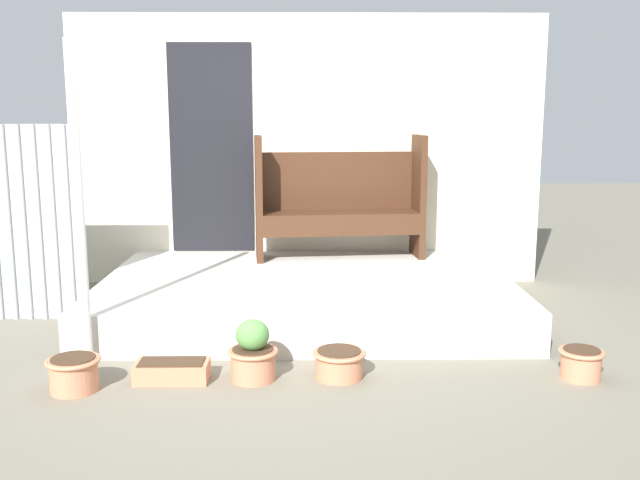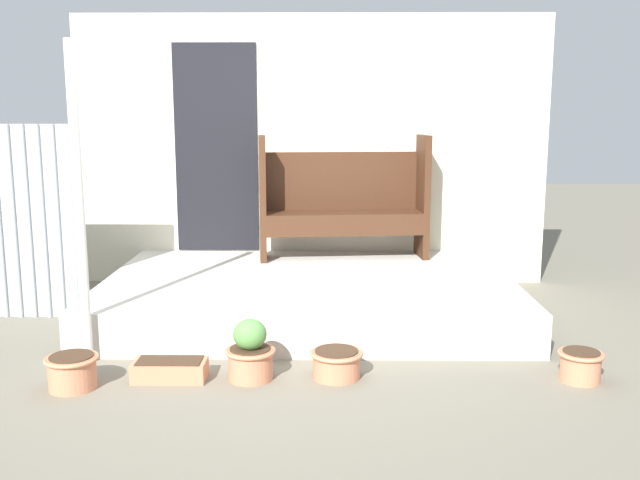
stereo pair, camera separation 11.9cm
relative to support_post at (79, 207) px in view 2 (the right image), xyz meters
name	(u,v)px [view 2 (the right image)]	position (x,y,z in m)	size (l,w,h in m)	color
ground_plane	(277,360)	(1.29, 0.06, -1.07)	(24.00, 24.00, 0.00)	#706B5B
porch_slab	(309,295)	(1.48, 1.20, -0.91)	(3.37, 2.28, 0.32)	beige
house_wall	(308,151)	(1.44, 2.37, 0.23)	(4.57, 0.08, 2.60)	beige
support_post	(79,207)	(0.00, 0.00, 0.00)	(0.07, 0.07, 2.14)	white
bench	(343,198)	(1.78, 2.04, -0.19)	(1.60, 0.55, 1.15)	#422616
flower_pot_left	(72,370)	(0.06, -0.46, -0.96)	(0.33, 0.33, 0.21)	tan
flower_pot_middle	(250,353)	(1.14, -0.29, -0.90)	(0.32, 0.32, 0.40)	tan
flower_pot_right	(336,362)	(1.69, -0.26, -0.97)	(0.35, 0.35, 0.18)	tan
flower_pot_far_right	(581,364)	(3.24, -0.30, -0.96)	(0.29, 0.29, 0.20)	tan
planter_box_rect	(170,370)	(0.63, -0.31, -1.01)	(0.46, 0.22, 0.13)	tan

